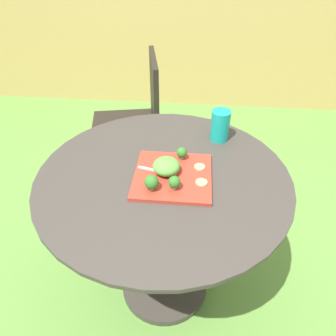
% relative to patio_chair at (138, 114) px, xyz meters
% --- Properties ---
extents(ground_plane, '(12.00, 12.00, 0.00)m').
position_rel_patio_chair_xyz_m(ground_plane, '(0.26, -0.89, -0.53)').
color(ground_plane, '#568438').
extents(bamboo_fence, '(8.00, 0.08, 1.58)m').
position_rel_patio_chair_xyz_m(bamboo_fence, '(0.26, 1.27, 0.26)').
color(bamboo_fence, tan).
rests_on(bamboo_fence, ground_plane).
extents(patio_table, '(0.99, 0.99, 0.76)m').
position_rel_patio_chair_xyz_m(patio_table, '(0.26, -0.89, -0.01)').
color(patio_table, '#38332D').
rests_on(patio_table, ground_plane).
extents(patio_chair, '(0.52, 0.52, 0.90)m').
position_rel_patio_chair_xyz_m(patio_chair, '(0.00, 0.00, 0.00)').
color(patio_chair, black).
rests_on(patio_chair, ground_plane).
extents(salad_plate, '(0.29, 0.29, 0.01)m').
position_rel_patio_chair_xyz_m(salad_plate, '(0.30, -0.90, 0.24)').
color(salad_plate, '#AD3323').
rests_on(salad_plate, patio_table).
extents(drinking_glass, '(0.08, 0.08, 0.14)m').
position_rel_patio_chair_xyz_m(drinking_glass, '(0.48, -0.61, 0.29)').
color(drinking_glass, '#149989').
rests_on(drinking_glass, patio_table).
extents(fork, '(0.15, 0.05, 0.00)m').
position_rel_patio_chair_xyz_m(fork, '(0.25, -0.89, 0.25)').
color(fork, silver).
rests_on(fork, salad_plate).
extents(lettuce_mound, '(0.10, 0.11, 0.06)m').
position_rel_patio_chair_xyz_m(lettuce_mound, '(0.27, -0.89, 0.27)').
color(lettuce_mound, '#519338').
rests_on(lettuce_mound, salad_plate).
extents(broccoli_floret_0, '(0.05, 0.05, 0.06)m').
position_rel_patio_chair_xyz_m(broccoli_floret_0, '(0.23, -1.00, 0.28)').
color(broccoli_floret_0, '#99B770').
rests_on(broccoli_floret_0, salad_plate).
extents(broccoli_floret_1, '(0.04, 0.04, 0.05)m').
position_rel_patio_chair_xyz_m(broccoli_floret_1, '(0.33, -0.80, 0.28)').
color(broccoli_floret_1, '#99B770').
rests_on(broccoli_floret_1, salad_plate).
extents(broccoli_floret_2, '(0.04, 0.04, 0.05)m').
position_rel_patio_chair_xyz_m(broccoli_floret_2, '(0.31, -0.98, 0.28)').
color(broccoli_floret_2, '#99B770').
rests_on(broccoli_floret_2, salad_plate).
extents(cucumber_slice_0, '(0.04, 0.04, 0.01)m').
position_rel_patio_chair_xyz_m(cucumber_slice_0, '(0.40, -0.85, 0.25)').
color(cucumber_slice_0, '#8EB766').
rests_on(cucumber_slice_0, salad_plate).
extents(cucumber_slice_1, '(0.04, 0.04, 0.01)m').
position_rel_patio_chair_xyz_m(cucumber_slice_1, '(0.41, -0.94, 0.25)').
color(cucumber_slice_1, '#8EB766').
rests_on(cucumber_slice_1, salad_plate).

